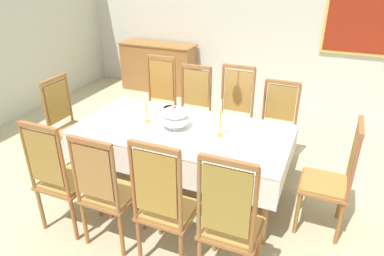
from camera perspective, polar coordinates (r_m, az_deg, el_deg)
ground at (r=3.97m, az=-1.20°, el=-10.06°), size 6.53×6.16×0.04m
dining_table at (r=3.56m, az=-1.62°, el=-1.28°), size 2.14×1.06×0.76m
tablecloth at (r=3.56m, az=-1.62°, el=-1.20°), size 2.16×1.08×0.31m
chair_south_a at (r=3.35m, az=-20.85°, el=-7.34°), size 0.44×0.42×1.13m
chair_north_a at (r=4.69m, az=-5.53°, el=4.25°), size 0.44×0.42×1.19m
chair_south_b at (r=3.07m, az=-13.83°, el=-9.77°), size 0.44×0.42×1.10m
chair_north_b at (r=4.49m, az=0.08°, el=3.07°), size 0.44×0.42×1.12m
chair_south_c at (r=2.80m, az=-4.54°, el=-12.25°), size 0.44×0.42×1.17m
chair_north_c at (r=4.32m, az=6.85°, el=2.20°), size 0.44×0.42×1.18m
chair_south_d at (r=2.64m, az=6.17°, el=-14.95°), size 0.44×0.42×1.18m
chair_north_d at (r=4.23m, az=13.71°, el=0.49°), size 0.44×0.42×1.05m
chair_head_west at (r=4.38m, az=-19.50°, el=0.81°), size 0.42×0.44×1.10m
chair_head_east at (r=3.37m, az=22.15°, el=-7.46°), size 0.42×0.44×1.11m
soup_tureen at (r=3.51m, az=-2.82°, el=1.73°), size 0.30×0.30×0.24m
candlestick_west at (r=3.64m, az=-7.45°, el=2.74°), size 0.07×0.07×0.33m
candlestick_east at (r=3.33m, az=4.65°, el=1.06°), size 0.07×0.07×0.38m
bowl_near_left at (r=3.96m, az=-3.71°, el=3.20°), size 0.16×0.16×0.04m
bowl_near_right at (r=3.46m, az=-12.93°, el=-0.96°), size 0.18×0.18×0.04m
bowl_far_left at (r=3.24m, az=-5.44°, el=-2.35°), size 0.15×0.15×0.03m
spoon_primary at (r=4.04m, az=-4.99°, el=3.35°), size 0.04×0.18×0.01m
spoon_secondary at (r=3.56m, az=-14.28°, el=-0.67°), size 0.05×0.18×0.01m
sideboard at (r=6.78m, az=-5.54°, el=9.89°), size 1.44×0.48×0.90m
framed_painting at (r=6.01m, az=26.55°, el=18.03°), size 1.07×0.05×1.58m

